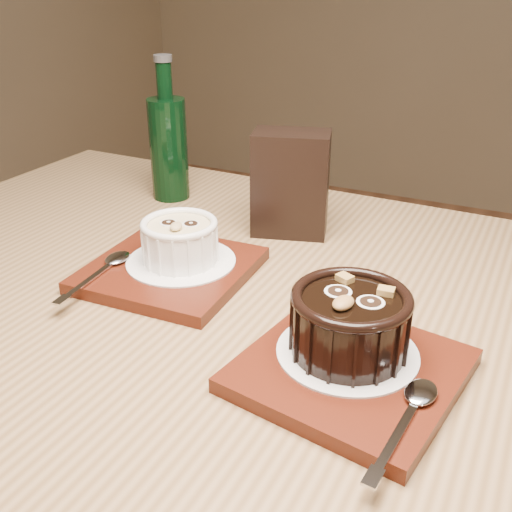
{
  "coord_description": "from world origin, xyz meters",
  "views": [
    {
      "loc": [
        -0.02,
        -0.44,
        1.09
      ],
      "look_at": [
        -0.25,
        0.06,
        0.81
      ],
      "focal_mm": 42.0,
      "sensor_mm": 36.0,
      "label": 1
    }
  ],
  "objects_px": {
    "table": "(272,388)",
    "ramekin_white": "(180,239)",
    "ramekin_dark": "(350,320)",
    "green_bottle": "(168,145)",
    "tray_left": "(170,270)",
    "condiment_stand": "(291,184)",
    "tray_right": "(350,370)"
  },
  "relations": [
    {
      "from": "table",
      "to": "ramekin_white",
      "type": "bearing_deg",
      "value": 161.31
    },
    {
      "from": "ramekin_dark",
      "to": "green_bottle",
      "type": "distance_m",
      "value": 0.5
    },
    {
      "from": "table",
      "to": "ramekin_dark",
      "type": "bearing_deg",
      "value": -25.04
    },
    {
      "from": "tray_left",
      "to": "ramekin_white",
      "type": "height_order",
      "value": "ramekin_white"
    },
    {
      "from": "ramekin_dark",
      "to": "green_bottle",
      "type": "xyz_separation_m",
      "value": [
        -0.39,
        0.31,
        0.03
      ]
    },
    {
      "from": "ramekin_dark",
      "to": "ramekin_white",
      "type": "bearing_deg",
      "value": 169.07
    },
    {
      "from": "ramekin_white",
      "to": "green_bottle",
      "type": "xyz_separation_m",
      "value": [
        -0.15,
        0.22,
        0.04
      ]
    },
    {
      "from": "green_bottle",
      "to": "condiment_stand",
      "type": "bearing_deg",
      "value": -11.77
    },
    {
      "from": "ramekin_white",
      "to": "tray_right",
      "type": "relative_size",
      "value": 0.5
    },
    {
      "from": "table",
      "to": "tray_left",
      "type": "xyz_separation_m",
      "value": [
        -0.15,
        0.04,
        0.1
      ]
    },
    {
      "from": "tray_left",
      "to": "green_bottle",
      "type": "height_order",
      "value": "green_bottle"
    },
    {
      "from": "condiment_stand",
      "to": "green_bottle",
      "type": "relative_size",
      "value": 0.65
    },
    {
      "from": "green_bottle",
      "to": "ramekin_dark",
      "type": "bearing_deg",
      "value": -38.31
    },
    {
      "from": "ramekin_dark",
      "to": "green_bottle",
      "type": "height_order",
      "value": "green_bottle"
    },
    {
      "from": "table",
      "to": "tray_right",
      "type": "bearing_deg",
      "value": -29.85
    },
    {
      "from": "table",
      "to": "condiment_stand",
      "type": "xyz_separation_m",
      "value": [
        -0.07,
        0.22,
        0.16
      ]
    },
    {
      "from": "ramekin_white",
      "to": "tray_right",
      "type": "height_order",
      "value": "ramekin_white"
    },
    {
      "from": "tray_right",
      "to": "ramekin_dark",
      "type": "xyz_separation_m",
      "value": [
        -0.01,
        0.01,
        0.04
      ]
    },
    {
      "from": "green_bottle",
      "to": "tray_left",
      "type": "bearing_deg",
      "value": -57.46
    },
    {
      "from": "tray_left",
      "to": "ramekin_dark",
      "type": "bearing_deg",
      "value": -18.26
    },
    {
      "from": "tray_left",
      "to": "green_bottle",
      "type": "distance_m",
      "value": 0.28
    },
    {
      "from": "ramekin_white",
      "to": "ramekin_dark",
      "type": "bearing_deg",
      "value": -39.79
    },
    {
      "from": "tray_left",
      "to": "ramekin_white",
      "type": "xyz_separation_m",
      "value": [
        0.01,
        0.01,
        0.04
      ]
    },
    {
      "from": "tray_left",
      "to": "ramekin_dark",
      "type": "xyz_separation_m",
      "value": [
        0.24,
        -0.08,
        0.04
      ]
    },
    {
      "from": "tray_left",
      "to": "tray_right",
      "type": "distance_m",
      "value": 0.27
    },
    {
      "from": "tray_right",
      "to": "condiment_stand",
      "type": "bearing_deg",
      "value": 122.36
    },
    {
      "from": "tray_left",
      "to": "tray_right",
      "type": "xyz_separation_m",
      "value": [
        0.25,
        -0.1,
        0.0
      ]
    },
    {
      "from": "table",
      "to": "ramekin_dark",
      "type": "xyz_separation_m",
      "value": [
        0.09,
        -0.04,
        0.14
      ]
    },
    {
      "from": "tray_left",
      "to": "green_bottle",
      "type": "xyz_separation_m",
      "value": [
        -0.14,
        0.23,
        0.08
      ]
    },
    {
      "from": "ramekin_white",
      "to": "ramekin_dark",
      "type": "distance_m",
      "value": 0.25
    },
    {
      "from": "tray_left",
      "to": "condiment_stand",
      "type": "relative_size",
      "value": 1.29
    },
    {
      "from": "green_bottle",
      "to": "ramekin_white",
      "type": "bearing_deg",
      "value": -54.58
    }
  ]
}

